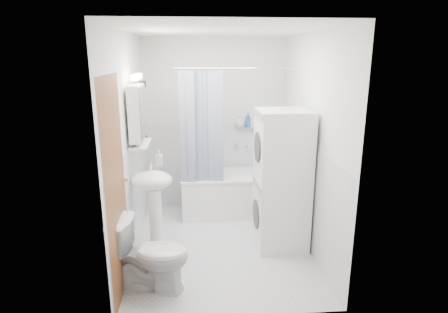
{
  "coord_description": "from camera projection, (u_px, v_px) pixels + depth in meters",
  "views": [
    {
      "loc": [
        -0.28,
        -4.0,
        2.14
      ],
      "look_at": [
        0.04,
        0.15,
        1.02
      ],
      "focal_mm": 30.0,
      "sensor_mm": 36.0,
      "label": 1
    }
  ],
  "objects": [
    {
      "name": "wainscot",
      "position": [
        220.0,
        187.0,
        4.56
      ],
      "size": [
        1.98,
        2.58,
        2.58
      ],
      "color": "white",
      "rests_on": "ground"
    },
    {
      "name": "medicine_cabinet",
      "position": [
        137.0,
        111.0,
        4.05
      ],
      "size": [
        0.13,
        0.5,
        0.71
      ],
      "color": "white",
      "rests_on": "room_walls"
    },
    {
      "name": "sink",
      "position": [
        153.0,
        193.0,
        4.06
      ],
      "size": [
        0.44,
        0.37,
        1.04
      ],
      "color": "white",
      "rests_on": "ground"
    },
    {
      "name": "washer_dryer",
      "position": [
        282.0,
        180.0,
        4.21
      ],
      "size": [
        0.58,
        0.57,
        1.58
      ],
      "rotation": [
        0.0,
        0.0,
        0.02
      ],
      "color": "white",
      "rests_on": "ground"
    },
    {
      "name": "shelf_bottle",
      "position": [
        138.0,
        143.0,
        3.99
      ],
      "size": [
        0.07,
        0.18,
        0.07
      ],
      "primitive_type": "imported",
      "color": "gray",
      "rests_on": "shelf"
    },
    {
      "name": "shampoo_a",
      "position": [
        240.0,
        123.0,
        5.33
      ],
      "size": [
        0.13,
        0.17,
        0.13
      ],
      "primitive_type": "imported",
      "color": "gray",
      "rests_on": "shower_caddy"
    },
    {
      "name": "towel",
      "position": [
        142.0,
        113.0,
        4.68
      ],
      "size": [
        0.07,
        0.34,
        0.82
      ],
      "color": "#4F0D17",
      "rests_on": "room_walls"
    },
    {
      "name": "shower_caddy",
      "position": [
        250.0,
        128.0,
        5.36
      ],
      "size": [
        0.22,
        0.06,
        0.02
      ],
      "primitive_type": "cube",
      "color": "silver",
      "rests_on": "room_walls"
    },
    {
      "name": "shower_curtain",
      "position": [
        202.0,
        130.0,
        4.69
      ],
      "size": [
        0.55,
        0.02,
        1.45
      ],
      "color": "#16224E",
      "rests_on": "curtain_rod"
    },
    {
      "name": "soap_pump",
      "position": [
        159.0,
        162.0,
        4.37
      ],
      "size": [
        0.08,
        0.17,
        0.08
      ],
      "primitive_type": "imported",
      "color": "gray",
      "rests_on": "sink"
    },
    {
      "name": "door",
      "position": [
        126.0,
        180.0,
        3.57
      ],
      "size": [
        0.05,
        2.0,
        2.0
      ],
      "color": "brown",
      "rests_on": "ground"
    },
    {
      "name": "floor",
      "position": [
        221.0,
        243.0,
        4.43
      ],
      "size": [
        2.6,
        2.6,
        0.0
      ],
      "primitive_type": "plane",
      "color": "silver",
      "rests_on": "ground"
    },
    {
      "name": "shampoo_b",
      "position": [
        248.0,
        124.0,
        5.35
      ],
      "size": [
        0.08,
        0.21,
        0.08
      ],
      "primitive_type": "imported",
      "color": "#2A59A8",
      "rests_on": "shower_caddy"
    },
    {
      "name": "bathtub",
      "position": [
        235.0,
        191.0,
        5.25
      ],
      "size": [
        1.49,
        0.7,
        0.57
      ],
      "color": "white",
      "rests_on": "ground"
    },
    {
      "name": "toilet",
      "position": [
        151.0,
        255.0,
        3.48
      ],
      "size": [
        0.77,
        0.51,
        0.71
      ],
      "primitive_type": "imported",
      "rotation": [
        0.0,
        0.0,
        1.41
      ],
      "color": "white",
      "rests_on": "ground"
    },
    {
      "name": "tub_spout",
      "position": [
        247.0,
        145.0,
        5.44
      ],
      "size": [
        0.04,
        0.12,
        0.04
      ],
      "primitive_type": "cylinder",
      "rotation": [
        1.57,
        0.0,
        0.0
      ],
      "color": "silver",
      "rests_on": "room_walls"
    },
    {
      "name": "room_walls",
      "position": [
        221.0,
        119.0,
        4.04
      ],
      "size": [
        2.6,
        2.6,
        2.6
      ],
      "color": "white",
      "rests_on": "ground"
    },
    {
      "name": "shelf_cup",
      "position": [
        142.0,
        136.0,
        4.25
      ],
      "size": [
        0.1,
        0.09,
        0.1
      ],
      "primitive_type": "imported",
      "color": "gray",
      "rests_on": "shelf"
    },
    {
      "name": "curtain_rod",
      "position": [
        239.0,
        68.0,
        4.53
      ],
      "size": [
        1.67,
        0.02,
        0.02
      ],
      "primitive_type": "cylinder",
      "rotation": [
        0.0,
        1.57,
        0.0
      ],
      "color": "silver",
      "rests_on": "room_walls"
    },
    {
      "name": "shelf",
      "position": [
        141.0,
        144.0,
        4.15
      ],
      "size": [
        0.18,
        0.54,
        0.02
      ],
      "primitive_type": "cube",
      "color": "silver",
      "rests_on": "room_walls"
    }
  ]
}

